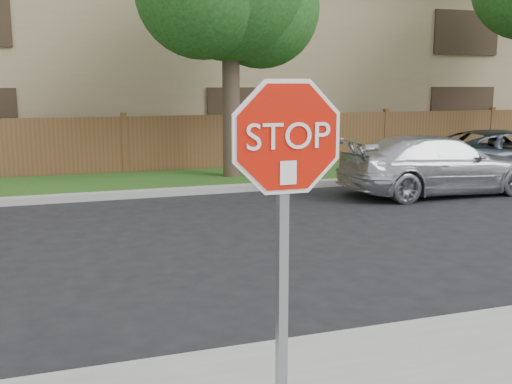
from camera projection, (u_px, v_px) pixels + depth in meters
name	position (u px, v px, depth m)	size (l,w,h in m)	color
ground	(270.00, 350.00, 5.63)	(90.00, 90.00, 0.00)	black
far_curb	(143.00, 194.00, 13.21)	(70.00, 0.30, 0.15)	gray
grass_strip	(133.00, 183.00, 14.75)	(70.00, 3.00, 0.12)	#1E4714
fence	(125.00, 146.00, 16.11)	(70.00, 0.12, 1.60)	brown
apartment_building	(103.00, 52.00, 20.83)	(35.20, 9.20, 7.20)	tan
stop_sign	(285.00, 187.00, 3.79)	(1.01, 0.13, 2.55)	gray
sedan_right	(438.00, 165.00, 13.48)	(1.87, 4.59, 1.33)	silver
sedan_far_right	(506.00, 155.00, 15.42)	(2.16, 4.69, 1.30)	#313841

